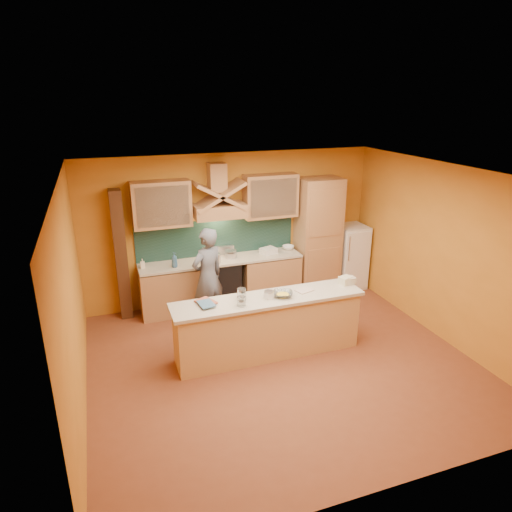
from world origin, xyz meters
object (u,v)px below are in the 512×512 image
object	(u,v)px
stove	(222,283)
person	(208,277)
fridge	(350,256)
mixing_bowl	(283,294)
kitchen_scale	(269,295)

from	to	relation	value
stove	person	size ratio (longest dim) A/B	0.53
fridge	mixing_bowl	world-z (taller)	fridge
person	kitchen_scale	size ratio (longest dim) A/B	15.35
stove	fridge	world-z (taller)	fridge
person	mixing_bowl	size ratio (longest dim) A/B	5.89
fridge	mixing_bowl	size ratio (longest dim) A/B	4.47
fridge	kitchen_scale	world-z (taller)	fridge
stove	person	world-z (taller)	person
stove	mixing_bowl	distance (m)	2.05
person	mixing_bowl	bearing A→B (deg)	96.66
fridge	person	xyz separation A→B (m)	(-3.10, -0.60, 0.21)
stove	mixing_bowl	xyz separation A→B (m)	(0.42, -1.93, 0.53)
stove	person	distance (m)	0.83
stove	fridge	size ratio (longest dim) A/B	0.69
stove	mixing_bowl	world-z (taller)	mixing_bowl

